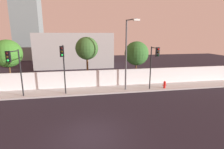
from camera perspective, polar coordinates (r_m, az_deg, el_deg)
The scene contains 13 objects.
ground_plane at distance 10.63m, azimuth -7.40°, elevation -19.61°, with size 80.00×80.00×0.00m, color black.
sidewalk at distance 18.08m, azimuth -8.72°, elevation -5.39°, with size 36.00×2.40×0.15m, color #AEAEAE.
perimeter_wall at distance 19.05m, azimuth -8.92°, elevation -1.40°, with size 36.00×0.18×1.80m, color white.
traffic_light_left at distance 17.59m, azimuth 13.81°, elevation 4.97°, with size 0.42×1.32×4.43m.
traffic_light_center at distance 15.92m, azimuth -15.88°, elevation 4.72°, with size 0.35×1.80×4.66m.
traffic_light_right at distance 16.80m, azimuth -29.62°, elevation 3.12°, with size 0.52×1.82×4.32m.
street_lamp_curbside at distance 17.13m, azimuth 5.10°, elevation 8.07°, with size 0.81×2.03×6.98m.
fire_hydrant at distance 19.33m, azimuth 16.97°, elevation -3.11°, with size 0.44×0.26×0.76m.
roadside_tree_leftmost at distance 20.92m, azimuth -31.21°, elevation 5.93°, with size 2.86×2.86×5.27m.
roadside_tree_midleft at distance 19.51m, azimuth -8.31°, elevation 8.47°, with size 2.51×2.51×5.52m.
roadside_tree_midright at distance 20.58m, azimuth 8.11°, elevation 6.91°, with size 2.80×2.80×5.01m.
low_building_distant at distance 32.60m, azimuth -12.11°, elevation 7.90°, with size 13.39×6.00×6.07m, color #A6A6A6.
tower_on_skyline at distance 46.61m, azimuth -26.68°, elevation 20.32°, with size 5.85×5.00×25.55m, color gray.
Camera 1 is at (-0.29, -8.98, 5.69)m, focal length 27.68 mm.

